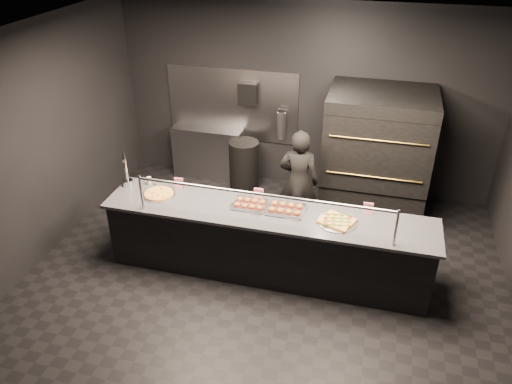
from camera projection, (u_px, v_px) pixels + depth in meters
room at (267, 168)px, 5.82m from camera, size 6.04×6.00×3.00m
service_counter at (267, 242)px, 6.29m from camera, size 4.10×0.78×1.37m
pizza_oven at (376, 154)px, 7.37m from camera, size 1.50×1.23×1.91m
prep_shelf at (208, 153)px, 8.59m from camera, size 1.20×0.35×0.90m
towel_dispenser at (248, 93)px, 7.95m from camera, size 0.30×0.20×0.35m
fire_extinguisher at (281, 125)px, 8.08m from camera, size 0.14×0.14×0.51m
beer_tap at (127, 175)px, 6.56m from camera, size 0.14×0.20×0.54m
round_pizza at (159, 194)px, 6.42m from camera, size 0.43×0.43×0.03m
slider_tray_a at (250, 204)px, 6.18m from camera, size 0.49×0.41×0.07m
slider_tray_b at (286, 209)px, 6.08m from camera, size 0.51×0.41×0.07m
square_pizza at (337, 221)px, 5.86m from camera, size 0.46×0.46×0.05m
condiment_jar at (151, 181)px, 6.64m from camera, size 0.15×0.06×0.10m
tent_cards at (266, 195)px, 6.28m from camera, size 2.57×0.04×0.15m
trash_bin at (244, 165)px, 8.28m from camera, size 0.49×0.49×0.82m
worker at (298, 182)px, 7.02m from camera, size 0.57×0.38×1.55m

